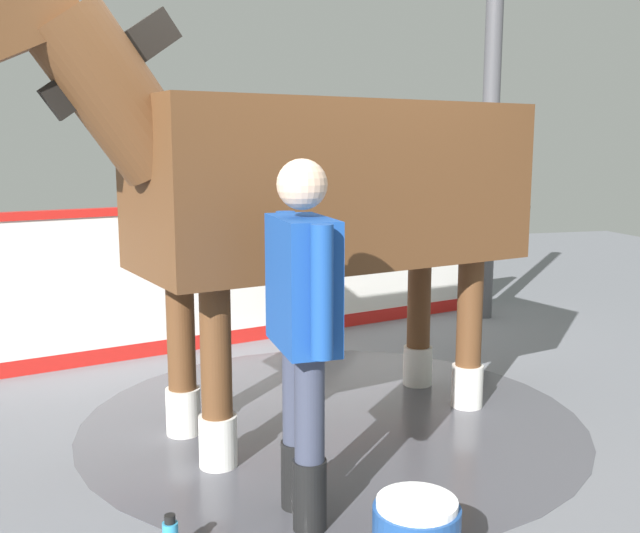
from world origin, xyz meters
The scene contains 6 objects.
ground_plane centered at (0.00, 0.00, -0.01)m, with size 16.00×16.00×0.02m, color slate.
wet_patch centered at (0.13, -0.13, 0.00)m, with size 3.04×3.04×0.00m, color #4C4C54.
barrier_wall centered at (-0.39, 1.70, 0.55)m, with size 5.76×1.72×1.19m.
roof_post_far centered at (2.30, 2.08, 1.50)m, with size 0.16×0.16×3.00m, color #4C4C51.
horse centered at (0.02, -0.17, 1.42)m, with size 3.53×1.51×2.53m.
handler centered at (-0.32, -1.25, 0.92)m, with size 0.24×0.65×1.61m.
Camera 1 is at (-1.04, -4.25, 1.66)m, focal length 41.18 mm.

